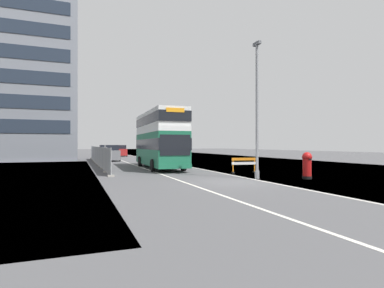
{
  "coord_description": "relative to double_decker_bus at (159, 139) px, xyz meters",
  "views": [
    {
      "loc": [
        -8.43,
        -15.64,
        2.15
      ],
      "look_at": [
        0.26,
        7.34,
        2.2
      ],
      "focal_mm": 28.77,
      "sensor_mm": 36.0,
      "label": 1
    }
  ],
  "objects": [
    {
      "name": "car_receding_mid",
      "position": [
        -2.94,
        20.69,
        -1.7
      ],
      "size": [
        1.99,
        4.05,
        2.1
      ],
      "color": "gray",
      "rests_on": "ground"
    },
    {
      "name": "double_decker_bus",
      "position": [
        0.0,
        0.0,
        0.0
      ],
      "size": [
        3.09,
        10.97,
        5.06
      ],
      "color": "#196042",
      "rests_on": "ground"
    },
    {
      "name": "ground",
      "position": [
        1.87,
        -11.42,
        -2.74
      ],
      "size": [
        140.0,
        280.0,
        0.1
      ],
      "color": "#4C4C4F"
    },
    {
      "name": "lamppost_foreground",
      "position": [
        3.56,
        -10.56,
        1.38
      ],
      "size": [
        0.29,
        0.7,
        8.61
      ],
      "color": "gray",
      "rests_on": "ground"
    },
    {
      "name": "red_pillar_postbox",
      "position": [
        6.48,
        -11.69,
        -1.77
      ],
      "size": [
        0.6,
        0.6,
        1.68
      ],
      "color": "black",
      "rests_on": "ground"
    },
    {
      "name": "roadworks_barrier",
      "position": [
        4.88,
        -6.69,
        -1.95
      ],
      "size": [
        1.97,
        0.65,
        1.15
      ],
      "color": "orange",
      "rests_on": "ground"
    },
    {
      "name": "bare_tree_far_verge_near",
      "position": [
        -10.71,
        27.98,
        -0.53
      ],
      "size": [
        2.41,
        2.45,
        4.35
      ],
      "color": "#4C3D2D",
      "rests_on": "ground"
    },
    {
      "name": "construction_site_fence",
      "position": [
        -4.9,
        7.53,
        -1.75
      ],
      "size": [
        0.44,
        27.4,
        1.96
      ],
      "color": "#A8AAAD",
      "rests_on": "ground"
    },
    {
      "name": "car_oncoming_near",
      "position": [
        -2.73,
        14.4,
        -1.7
      ],
      "size": [
        1.99,
        4.43,
        2.11
      ],
      "color": "slate",
      "rests_on": "ground"
    },
    {
      "name": "car_receding_far",
      "position": [
        0.66,
        30.55,
        -1.72
      ],
      "size": [
        1.99,
        4.07,
        2.07
      ],
      "color": "maroon",
      "rests_on": "ground"
    },
    {
      "name": "bare_tree_far_verge_mid",
      "position": [
        -12.01,
        33.0,
        -0.05
      ],
      "size": [
        2.98,
        2.7,
        5.37
      ],
      "color": "#4C3D2D",
      "rests_on": "ground"
    }
  ]
}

